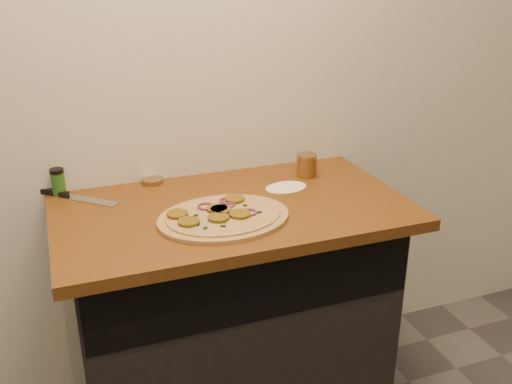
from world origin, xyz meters
name	(u,v)px	position (x,y,z in m)	size (l,w,h in m)	color
cabinet	(231,315)	(0.00, 1.45, 0.43)	(1.10, 0.60, 0.86)	black
countertop	(232,210)	(0.00, 1.42, 0.88)	(1.20, 0.70, 0.04)	brown
pizza	(223,216)	(-0.06, 1.32, 0.91)	(0.45, 0.45, 0.03)	tan
chefs_knife	(70,196)	(-0.52, 1.68, 0.91)	(0.26, 0.24, 0.02)	#B7BAC1
mason_jar_lid	(152,181)	(-0.22, 1.72, 0.91)	(0.08, 0.08, 0.02)	#988358
salsa_jar	(306,165)	(0.36, 1.59, 0.94)	(0.08, 0.08, 0.09)	#9D140F
spice_shaker	(58,182)	(-0.55, 1.72, 0.95)	(0.05, 0.05, 0.10)	#265B1C
flour_spill	(286,187)	(0.24, 1.50, 0.90)	(0.16, 0.16, 0.00)	white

